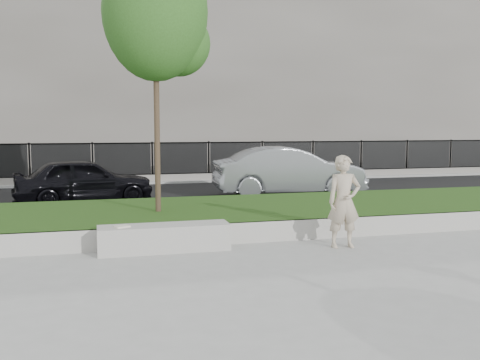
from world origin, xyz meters
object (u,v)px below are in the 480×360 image
object	(u,v)px
man	(344,202)
book	(122,227)
car_dark	(84,180)
young_tree	(159,18)
car_silver	(289,171)
stone_bench	(164,238)

from	to	relation	value
man	book	size ratio (longest dim) A/B	6.83
man	car_dark	distance (m)	8.26
car_dark	young_tree	bearing A→B (deg)	-167.39
man	book	bearing A→B (deg)	178.00
car_silver	young_tree	bearing A→B (deg)	137.35
man	young_tree	xyz separation A→B (m)	(-3.01, 2.58, 3.60)
book	car_dark	world-z (taller)	car_dark
book	young_tree	bearing A→B (deg)	41.61
book	man	bearing A→B (deg)	-31.44
young_tree	car_dark	world-z (taller)	young_tree
young_tree	car_silver	distance (m)	7.14
young_tree	car_dark	bearing A→B (deg)	111.91
stone_bench	car_silver	distance (m)	7.82
book	stone_bench	bearing A→B (deg)	-20.19
book	young_tree	world-z (taller)	young_tree
man	young_tree	world-z (taller)	young_tree
young_tree	car_dark	size ratio (longest dim) A/B	1.47
man	young_tree	distance (m)	5.35
young_tree	book	bearing A→B (deg)	-114.15
car_dark	stone_bench	bearing A→B (deg)	-175.84
young_tree	stone_bench	bearing A→B (deg)	-95.57
man	book	xyz separation A→B (m)	(-3.94, 0.50, -0.36)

